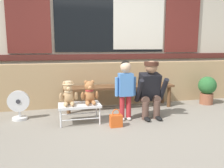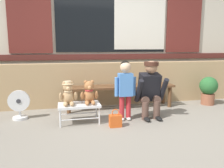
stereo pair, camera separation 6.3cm
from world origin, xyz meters
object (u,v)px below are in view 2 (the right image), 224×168
at_px(adult_crouching, 150,89).
at_px(potted_plant, 208,89).
at_px(floor_fan, 19,105).
at_px(teddy_bear_with_hat, 68,93).
at_px(wooden_bench_long, 120,89).
at_px(teddy_bear_plain, 89,93).
at_px(small_display_bench, 79,106).
at_px(handbag_on_ground, 115,120).
at_px(child_standing, 125,84).

bearing_deg(adult_crouching, potted_plant, 20.38).
bearing_deg(floor_fan, teddy_bear_with_hat, -26.32).
xyz_separation_m(wooden_bench_long, teddy_bear_plain, (-0.67, -0.68, 0.09)).
relative_size(small_display_bench, handbag_on_ground, 2.35).
relative_size(teddy_bear_with_hat, handbag_on_ground, 1.34).
bearing_deg(adult_crouching, floor_fan, 169.63).
distance_m(wooden_bench_long, floor_fan, 1.79).
bearing_deg(adult_crouching, handbag_on_ground, -155.60).
bearing_deg(floor_fan, child_standing, -13.87).
bearing_deg(teddy_bear_plain, adult_crouching, 0.00).
bearing_deg(child_standing, small_display_bench, 177.98).
distance_m(teddy_bear_with_hat, floor_fan, 0.90).
height_order(teddy_bear_with_hat, potted_plant, teddy_bear_with_hat).
relative_size(teddy_bear_plain, adult_crouching, 0.38).
xyz_separation_m(small_display_bench, adult_crouching, (1.16, 0.00, 0.21)).
distance_m(handbag_on_ground, floor_fan, 1.60).
xyz_separation_m(teddy_bear_plain, child_standing, (0.57, -0.03, 0.13)).
distance_m(teddy_bear_with_hat, teddy_bear_plain, 0.32).
xyz_separation_m(potted_plant, floor_fan, (-3.59, -0.17, -0.08)).
height_order(wooden_bench_long, adult_crouching, adult_crouching).
bearing_deg(small_display_bench, wooden_bench_long, 39.38).
height_order(small_display_bench, child_standing, child_standing).
bearing_deg(wooden_bench_long, potted_plant, -3.85).
xyz_separation_m(teddy_bear_with_hat, child_standing, (0.89, -0.03, 0.12)).
distance_m(teddy_bear_plain, adult_crouching, 1.00).
height_order(small_display_bench, floor_fan, floor_fan).
relative_size(small_display_bench, potted_plant, 1.12).
height_order(wooden_bench_long, potted_plant, potted_plant).
height_order(small_display_bench, teddy_bear_plain, teddy_bear_plain).
relative_size(adult_crouching, potted_plant, 1.67).
bearing_deg(handbag_on_ground, child_standing, 50.32).
height_order(wooden_bench_long, handbag_on_ground, wooden_bench_long).
bearing_deg(handbag_on_ground, small_display_bench, 149.56).
xyz_separation_m(child_standing, adult_crouching, (0.43, 0.03, -0.11)).
xyz_separation_m(wooden_bench_long, teddy_bear_with_hat, (-0.99, -0.68, 0.10)).
relative_size(small_display_bench, adult_crouching, 0.67).
relative_size(teddy_bear_plain, floor_fan, 0.76).
height_order(adult_crouching, potted_plant, adult_crouching).
relative_size(child_standing, floor_fan, 2.00).
xyz_separation_m(wooden_bench_long, handbag_on_ground, (-0.32, -0.98, -0.28)).
distance_m(small_display_bench, teddy_bear_plain, 0.25).
relative_size(wooden_bench_long, child_standing, 2.19).
bearing_deg(floor_fan, adult_crouching, -10.37).
distance_m(teddy_bear_with_hat, potted_plant, 2.87).
bearing_deg(teddy_bear_plain, small_display_bench, -179.49).
relative_size(child_standing, adult_crouching, 1.01).
height_order(wooden_bench_long, teddy_bear_with_hat, teddy_bear_with_hat).
relative_size(wooden_bench_long, adult_crouching, 2.21).
relative_size(teddy_bear_with_hat, teddy_bear_plain, 1.00).
distance_m(small_display_bench, potted_plant, 2.71).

